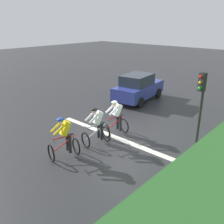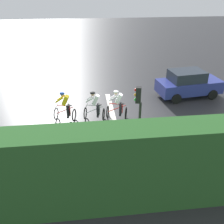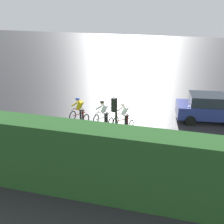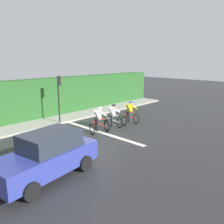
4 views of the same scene
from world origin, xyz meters
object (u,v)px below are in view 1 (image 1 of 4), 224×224
cyclist_second (97,127)px  traffic_light_near_crossing (200,104)px  cyclist_lead (64,139)px  car_navy (138,88)px  cyclist_mid (116,119)px

cyclist_second → traffic_light_near_crossing: bearing=-156.7°
cyclist_lead → car_navy: (2.30, -7.81, 0.08)m
cyclist_lead → car_navy: size_ratio=0.39×
cyclist_lead → traffic_light_near_crossing: 5.12m
car_navy → cyclist_second: bearing=111.3°
car_navy → traffic_light_near_crossing: traffic_light_near_crossing is taller
cyclist_lead → traffic_light_near_crossing: (-3.76, -3.17, 1.43)m
cyclist_lead → traffic_light_near_crossing: size_ratio=0.50×
cyclist_second → traffic_light_near_crossing: size_ratio=0.50×
cyclist_second → car_navy: 6.67m
car_navy → cyclist_lead: bearing=106.4°
car_navy → cyclist_mid: bearing=115.9°
cyclist_lead → car_navy: bearing=-73.6°
cyclist_second → cyclist_mid: same height
cyclist_mid → car_navy: bearing=-64.1°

